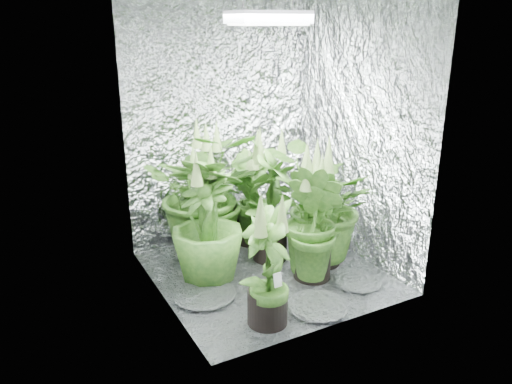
{
  "coord_description": "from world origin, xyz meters",
  "views": [
    {
      "loc": [
        -1.67,
        -2.94,
        1.8
      ],
      "look_at": [
        -0.09,
        0.0,
        0.66
      ],
      "focal_mm": 35.0,
      "sensor_mm": 36.0,
      "label": 1
    }
  ],
  "objects_px": {
    "grow_lamp": "(268,18)",
    "plant_d": "(207,221)",
    "plant_g": "(314,223)",
    "plant_c": "(251,200)",
    "plant_e": "(323,207)",
    "plant_a": "(204,190)",
    "circulation_fan": "(323,234)",
    "plant_f": "(268,266)",
    "plant_b": "(270,201)"
  },
  "relations": [
    {
      "from": "grow_lamp",
      "to": "plant_g",
      "type": "bearing_deg",
      "value": -39.62
    },
    {
      "from": "plant_e",
      "to": "plant_f",
      "type": "height_order",
      "value": "plant_e"
    },
    {
      "from": "grow_lamp",
      "to": "plant_d",
      "type": "xyz_separation_m",
      "value": [
        -0.43,
        0.09,
        -1.35
      ]
    },
    {
      "from": "plant_b",
      "to": "plant_g",
      "type": "distance_m",
      "value": 0.44
    },
    {
      "from": "grow_lamp",
      "to": "plant_d",
      "type": "bearing_deg",
      "value": 168.24
    },
    {
      "from": "plant_c",
      "to": "circulation_fan",
      "type": "height_order",
      "value": "plant_c"
    },
    {
      "from": "plant_b",
      "to": "plant_a",
      "type": "bearing_deg",
      "value": 135.7
    },
    {
      "from": "plant_c",
      "to": "plant_e",
      "type": "bearing_deg",
      "value": -63.19
    },
    {
      "from": "plant_e",
      "to": "plant_c",
      "type": "bearing_deg",
      "value": 116.81
    },
    {
      "from": "plant_a",
      "to": "circulation_fan",
      "type": "distance_m",
      "value": 1.05
    },
    {
      "from": "plant_f",
      "to": "circulation_fan",
      "type": "xyz_separation_m",
      "value": [
        0.94,
        0.72,
        -0.26
      ]
    },
    {
      "from": "grow_lamp",
      "to": "circulation_fan",
      "type": "bearing_deg",
      "value": 12.9
    },
    {
      "from": "grow_lamp",
      "to": "plant_d",
      "type": "relative_size",
      "value": 0.49
    },
    {
      "from": "plant_c",
      "to": "grow_lamp",
      "type": "bearing_deg",
      "value": -105.7
    },
    {
      "from": "plant_a",
      "to": "plant_g",
      "type": "xyz_separation_m",
      "value": [
        0.51,
        -0.8,
        -0.09
      ]
    },
    {
      "from": "plant_f",
      "to": "grow_lamp",
      "type": "bearing_deg",
      "value": 61.18
    },
    {
      "from": "circulation_fan",
      "to": "plant_g",
      "type": "bearing_deg",
      "value": -132.44
    },
    {
      "from": "plant_c",
      "to": "plant_e",
      "type": "relative_size",
      "value": 0.85
    },
    {
      "from": "grow_lamp",
      "to": "plant_a",
      "type": "height_order",
      "value": "grow_lamp"
    },
    {
      "from": "plant_e",
      "to": "plant_g",
      "type": "distance_m",
      "value": 0.26
    },
    {
      "from": "plant_e",
      "to": "circulation_fan",
      "type": "bearing_deg",
      "value": 50.64
    },
    {
      "from": "grow_lamp",
      "to": "plant_c",
      "type": "bearing_deg",
      "value": 74.3
    },
    {
      "from": "plant_b",
      "to": "circulation_fan",
      "type": "bearing_deg",
      "value": -6.55
    },
    {
      "from": "grow_lamp",
      "to": "plant_e",
      "type": "height_order",
      "value": "grow_lamp"
    },
    {
      "from": "plant_c",
      "to": "plant_d",
      "type": "xyz_separation_m",
      "value": [
        -0.59,
        -0.46,
        0.09
      ]
    },
    {
      "from": "plant_a",
      "to": "plant_d",
      "type": "height_order",
      "value": "plant_a"
    },
    {
      "from": "plant_g",
      "to": "plant_c",
      "type": "bearing_deg",
      "value": 98.09
    },
    {
      "from": "plant_a",
      "to": "circulation_fan",
      "type": "height_order",
      "value": "plant_a"
    },
    {
      "from": "plant_e",
      "to": "plant_a",
      "type": "bearing_deg",
      "value": 138.31
    },
    {
      "from": "plant_c",
      "to": "plant_g",
      "type": "distance_m",
      "value": 0.78
    },
    {
      "from": "plant_a",
      "to": "plant_c",
      "type": "height_order",
      "value": "plant_a"
    },
    {
      "from": "plant_c",
      "to": "plant_f",
      "type": "xyz_separation_m",
      "value": [
        -0.47,
        -1.13,
        0.01
      ]
    },
    {
      "from": "plant_d",
      "to": "plant_g",
      "type": "distance_m",
      "value": 0.76
    },
    {
      "from": "plant_e",
      "to": "circulation_fan",
      "type": "xyz_separation_m",
      "value": [
        0.16,
        0.2,
        -0.33
      ]
    },
    {
      "from": "plant_e",
      "to": "plant_g",
      "type": "xyz_separation_m",
      "value": [
        -0.2,
        -0.17,
        -0.03
      ]
    },
    {
      "from": "plant_d",
      "to": "plant_e",
      "type": "xyz_separation_m",
      "value": [
        0.89,
        -0.14,
        -0.0
      ]
    },
    {
      "from": "plant_b",
      "to": "plant_e",
      "type": "bearing_deg",
      "value": -38.18
    },
    {
      "from": "plant_c",
      "to": "plant_d",
      "type": "bearing_deg",
      "value": -141.99
    },
    {
      "from": "plant_e",
      "to": "circulation_fan",
      "type": "distance_m",
      "value": 0.42
    },
    {
      "from": "grow_lamp",
      "to": "plant_e",
      "type": "xyz_separation_m",
      "value": [
        0.46,
        -0.05,
        -1.36
      ]
    },
    {
      "from": "plant_b",
      "to": "circulation_fan",
      "type": "height_order",
      "value": "plant_b"
    },
    {
      "from": "circulation_fan",
      "to": "grow_lamp",
      "type": "bearing_deg",
      "value": -164.9
    },
    {
      "from": "plant_d",
      "to": "plant_f",
      "type": "height_order",
      "value": "plant_d"
    },
    {
      "from": "plant_a",
      "to": "plant_b",
      "type": "bearing_deg",
      "value": -44.3
    },
    {
      "from": "grow_lamp",
      "to": "plant_g",
      "type": "height_order",
      "value": "grow_lamp"
    },
    {
      "from": "grow_lamp",
      "to": "plant_f",
      "type": "bearing_deg",
      "value": -118.82
    },
    {
      "from": "plant_g",
      "to": "plant_a",
      "type": "bearing_deg",
      "value": 122.81
    },
    {
      "from": "plant_a",
      "to": "plant_g",
      "type": "height_order",
      "value": "plant_a"
    },
    {
      "from": "grow_lamp",
      "to": "plant_d",
      "type": "distance_m",
      "value": 1.42
    },
    {
      "from": "plant_g",
      "to": "plant_d",
      "type": "bearing_deg",
      "value": 156.12
    }
  ]
}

